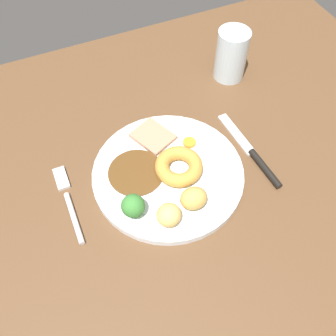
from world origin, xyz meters
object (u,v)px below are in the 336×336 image
yorkshire_pudding (179,166)px  roast_potato_left (169,215)px  carrot_coin_front (189,143)px  broccoli_floret (133,206)px  dinner_plate (168,174)px  roast_potato_right (194,198)px  water_glass (231,55)px  meat_slice_main (153,136)px  fork (69,201)px  knife (254,155)px

yorkshire_pudding → roast_potato_left: bearing=-123.9°
carrot_coin_front → broccoli_floret: (-14.04, -9.17, 2.16)cm
dinner_plate → roast_potato_right: size_ratio=5.88×
roast_potato_right → water_glass: water_glass is taller
roast_potato_right → meat_slice_main: bearing=92.0°
meat_slice_main → water_glass: size_ratio=0.65×
fork → water_glass: bearing=-66.6°
dinner_plate → water_glass: (22.09, 18.38, 4.53)cm
carrot_coin_front → knife: (9.71, -6.37, -1.24)cm
roast_potato_left → meat_slice_main: bearing=75.9°
meat_slice_main → dinner_plate: bearing=-93.8°
dinner_plate → yorkshire_pudding: 2.63cm
broccoli_floret → water_glass: (30.19, 23.58, 1.38)cm
yorkshire_pudding → water_glass: bearing=42.9°
roast_potato_right → roast_potato_left: bearing=-167.4°
roast_potato_left → fork: bearing=142.2°
roast_potato_right → knife: roast_potato_right is taller
knife → water_glass: 22.28cm
meat_slice_main → carrot_coin_front: 6.65cm
meat_slice_main → carrot_coin_front: bearing=-35.5°
dinner_plate → yorkshire_pudding: bearing=-17.6°
dinner_plate → broccoli_floret: broccoli_floret is taller
meat_slice_main → yorkshire_pudding: (1.22, -8.37, 0.80)cm
yorkshire_pudding → knife: yorkshire_pudding is taller
fork → broccoli_floret: bearing=-128.3°
meat_slice_main → roast_potato_left: roast_potato_left is taller
carrot_coin_front → knife: bearing=-33.3°
roast_potato_right → dinner_plate: bearing=98.1°
roast_potato_left → carrot_coin_front: roast_potato_left is taller
roast_potato_right → knife: size_ratio=0.24×
meat_slice_main → water_glass: (21.57, 10.55, 3.43)cm
meat_slice_main → fork: size_ratio=0.44×
carrot_coin_front → broccoli_floret: size_ratio=0.52×
meat_slice_main → yorkshire_pudding: yorkshire_pudding is taller
knife → water_glass: (6.45, 20.78, 4.78)cm
meat_slice_main → roast_potato_right: size_ratio=1.55×
dinner_plate → roast_potato_left: roast_potato_left is taller
broccoli_floret → dinner_plate: bearing=32.7°
meat_slice_main → yorkshire_pudding: bearing=-81.7°
dinner_plate → roast_potato_right: 7.91cm
carrot_coin_front → fork: bearing=-174.9°
roast_potato_right → fork: size_ratio=0.29×
yorkshire_pudding → knife: size_ratio=0.43×
dinner_plate → roast_potato_left: bearing=-112.9°
yorkshire_pudding → roast_potato_left: roast_potato_left is taller
roast_potato_left → roast_potato_right: bearing=12.6°
broccoli_floret → water_glass: size_ratio=0.42×
carrot_coin_front → water_glass: (16.15, 14.41, 3.54)cm
roast_potato_right → yorkshire_pudding: bearing=84.3°
knife → dinner_plate: bearing=78.7°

